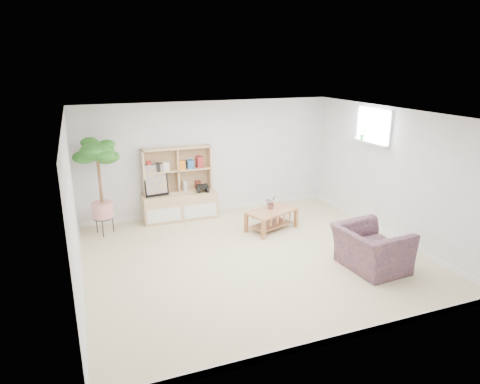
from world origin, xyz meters
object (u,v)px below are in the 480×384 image
object	(u,v)px
floor_tree	(100,188)
armchair	(371,246)
storage_unit	(179,184)
coffee_table	(271,220)

from	to	relation	value
floor_tree	armchair	xyz separation A→B (m)	(3.86, -3.00, -0.54)
storage_unit	floor_tree	xyz separation A→B (m)	(-1.54, -0.29, 0.17)
storage_unit	floor_tree	bearing A→B (deg)	-169.43
coffee_table	armchair	bearing A→B (deg)	-90.48
storage_unit	floor_tree	world-z (taller)	floor_tree
floor_tree	armchair	size ratio (longest dim) A/B	1.76
storage_unit	armchair	world-z (taller)	storage_unit
coffee_table	floor_tree	bearing A→B (deg)	141.55
storage_unit	armchair	size ratio (longest dim) A/B	1.44
coffee_table	armchair	size ratio (longest dim) A/B	0.93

